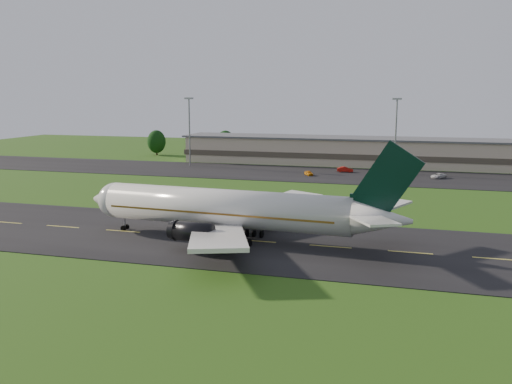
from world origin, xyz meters
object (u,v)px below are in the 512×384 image
(light_mast_centre, at_px, (396,127))
(service_vehicle_c, at_px, (438,176))
(terminal, at_px, (402,153))
(service_vehicle_a, at_px, (309,173))
(service_vehicle_b, at_px, (345,169))
(airliner, at_px, (231,209))
(light_mast_west, at_px, (189,123))

(light_mast_centre, bearing_deg, service_vehicle_c, -30.43)
(terminal, height_order, service_vehicle_a, terminal)
(service_vehicle_b, relative_size, service_vehicle_c, 0.94)
(light_mast_centre, xyz_separation_m, service_vehicle_c, (11.33, -6.66, -11.99))
(airliner, relative_size, light_mast_centre, 2.52)
(service_vehicle_a, bearing_deg, light_mast_centre, -6.70)
(airliner, xyz_separation_m, light_mast_west, (-40.10, 80.05, 8.08))
(airliner, relative_size, light_mast_west, 2.52)
(light_mast_west, distance_m, service_vehicle_b, 48.39)
(airliner, distance_m, light_mast_centre, 82.88)
(service_vehicle_a, bearing_deg, airliner, -121.91)
(service_vehicle_b, bearing_deg, light_mast_west, 82.69)
(light_mast_west, relative_size, light_mast_centre, 1.00)
(light_mast_centre, xyz_separation_m, service_vehicle_b, (-13.12, -1.70, -11.91))
(airliner, distance_m, light_mast_west, 89.90)
(airliner, bearing_deg, terminal, 80.97)
(airliner, xyz_separation_m, terminal, (21.31, 96.23, -0.67))
(service_vehicle_a, xyz_separation_m, service_vehicle_c, (32.90, 4.13, 0.04))
(service_vehicle_a, height_order, service_vehicle_c, service_vehicle_c)
(terminal, height_order, light_mast_centre, light_mast_centre)
(light_mast_centre, bearing_deg, light_mast_west, 180.00)
(light_mast_centre, relative_size, service_vehicle_a, 5.70)
(airliner, height_order, light_mast_west, light_mast_west)
(terminal, height_order, light_mast_west, light_mast_west)
(airliner, distance_m, service_vehicle_c, 79.86)
(light_mast_west, bearing_deg, service_vehicle_c, -5.33)
(terminal, relative_size, service_vehicle_a, 40.58)
(terminal, xyz_separation_m, light_mast_centre, (-1.40, -16.18, 8.75))
(terminal, distance_m, light_mast_west, 64.10)
(service_vehicle_a, bearing_deg, terminal, 16.30)
(airliner, xyz_separation_m, service_vehicle_a, (-1.66, 69.26, -3.95))
(light_mast_west, xyz_separation_m, service_vehicle_c, (71.33, -6.66, -11.99))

